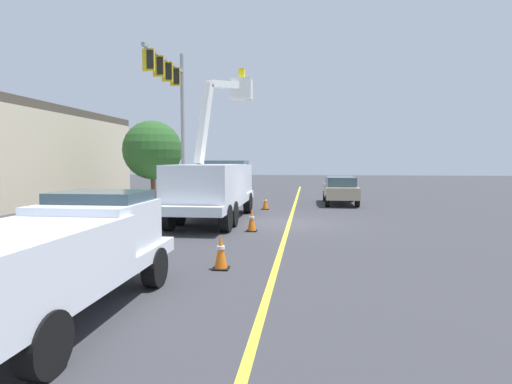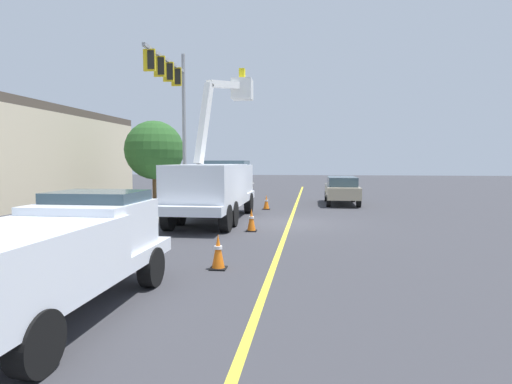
# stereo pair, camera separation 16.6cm
# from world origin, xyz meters

# --- Properties ---
(ground) EXTENTS (120.00, 120.00, 0.00)m
(ground) POSITION_xyz_m (0.00, 0.00, 0.00)
(ground) COLOR #38383D
(sidewalk_far_side) EXTENTS (60.07, 5.00, 0.12)m
(sidewalk_far_side) POSITION_xyz_m (0.18, 7.56, 0.06)
(sidewalk_far_side) COLOR #9E9E99
(sidewalk_far_side) RESTS_ON ground
(lane_centre_stripe) EXTENTS (49.99, 1.33, 0.01)m
(lane_centre_stripe) POSITION_xyz_m (0.00, 0.00, 0.00)
(lane_centre_stripe) COLOR yellow
(lane_centre_stripe) RESTS_ON ground
(utility_bucket_truck) EXTENTS (8.26, 3.02, 6.77)m
(utility_bucket_truck) POSITION_xyz_m (0.56, 3.34, 1.61)
(utility_bucket_truck) COLOR white
(utility_bucket_truck) RESTS_ON ground
(service_pickup_truck) EXTENTS (5.65, 2.30, 2.06)m
(service_pickup_truck) POSITION_xyz_m (-11.08, 3.64, 1.12)
(service_pickup_truck) COLOR white
(service_pickup_truck) RESTS_ON ground
(passing_minivan) EXTENTS (4.84, 2.04, 1.69)m
(passing_minivan) POSITION_xyz_m (8.25, -2.96, 0.97)
(passing_minivan) COLOR tan
(passing_minivan) RESTS_ON ground
(traffic_cone_mid_front) EXTENTS (0.40, 0.40, 0.88)m
(traffic_cone_mid_front) POSITION_xyz_m (-7.67, 1.52, 0.43)
(traffic_cone_mid_front) COLOR black
(traffic_cone_mid_front) RESTS_ON ground
(traffic_cone_mid_rear) EXTENTS (0.40, 0.40, 0.86)m
(traffic_cone_mid_rear) POSITION_xyz_m (-2.15, 1.37, 0.42)
(traffic_cone_mid_rear) COLOR black
(traffic_cone_mid_rear) RESTS_ON ground
(traffic_cone_trailing) EXTENTS (0.40, 0.40, 0.79)m
(traffic_cone_trailing) POSITION_xyz_m (4.93, 1.42, 0.39)
(traffic_cone_trailing) COLOR black
(traffic_cone_trailing) RESTS_ON ground
(traffic_signal_mast) EXTENTS (5.85, 0.65, 8.87)m
(traffic_signal_mast) POSITION_xyz_m (4.44, 6.44, 6.23)
(traffic_signal_mast) COLOR gray
(traffic_signal_mast) RESTS_ON ground
(street_tree_right) EXTENTS (3.87, 3.87, 5.31)m
(street_tree_right) POSITION_xyz_m (8.81, 9.19, 3.37)
(street_tree_right) COLOR brown
(street_tree_right) RESTS_ON ground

